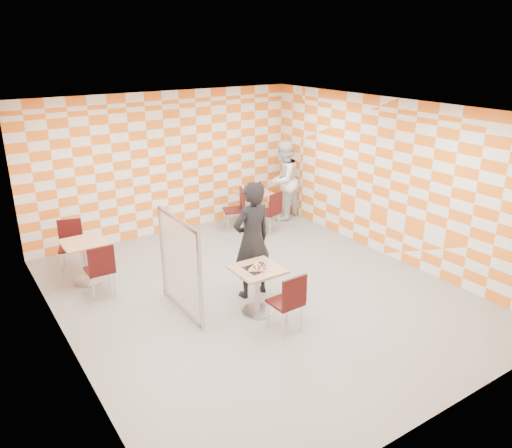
# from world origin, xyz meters

# --- Properties ---
(room_shell) EXTENTS (7.00, 7.00, 7.00)m
(room_shell) POSITION_xyz_m (0.00, 0.54, 1.50)
(room_shell) COLOR gray
(room_shell) RESTS_ON ground
(main_table) EXTENTS (0.70, 0.70, 0.75)m
(main_table) POSITION_xyz_m (-0.34, -0.50, 0.51)
(main_table) COLOR tan
(main_table) RESTS_ON ground
(second_table) EXTENTS (0.70, 0.70, 0.75)m
(second_table) POSITION_xyz_m (1.78, 2.79, 0.51)
(second_table) COLOR tan
(second_table) RESTS_ON ground
(empty_table) EXTENTS (0.70, 0.70, 0.75)m
(empty_table) POSITION_xyz_m (-2.22, 1.99, 0.51)
(empty_table) COLOR tan
(empty_table) RESTS_ON ground
(chair_main_front) EXTENTS (0.43, 0.44, 0.92)m
(chair_main_front) POSITION_xyz_m (-0.28, -1.23, 0.54)
(chair_main_front) COLOR #370B0B
(chair_main_front) RESTS_ON ground
(chair_second_front) EXTENTS (0.54, 0.54, 0.92)m
(chair_second_front) POSITION_xyz_m (1.78, 2.13, 0.54)
(chair_second_front) COLOR #370B0B
(chair_second_front) RESTS_ON ground
(chair_second_side) EXTENTS (0.55, 0.54, 0.92)m
(chair_second_side) POSITION_xyz_m (1.30, 2.74, 0.54)
(chair_second_side) COLOR #370B0B
(chair_second_side) RESTS_ON ground
(chair_empty_near) EXTENTS (0.43, 0.44, 0.92)m
(chair_empty_near) POSITION_xyz_m (-2.17, 1.29, 0.54)
(chair_empty_near) COLOR #370B0B
(chair_empty_near) RESTS_ON ground
(chair_empty_far) EXTENTS (0.53, 0.54, 0.92)m
(chair_empty_far) POSITION_xyz_m (-2.29, 2.68, 0.54)
(chair_empty_far) COLOR #370B0B
(chair_empty_far) RESTS_ON ground
(partition) EXTENTS (0.08, 1.38, 1.55)m
(partition) POSITION_xyz_m (-1.29, 0.16, 0.79)
(partition) COLOR white
(partition) RESTS_ON ground
(man_dark) EXTENTS (0.74, 0.51, 1.93)m
(man_dark) POSITION_xyz_m (-0.09, 0.04, 0.97)
(man_dark) COLOR black
(man_dark) RESTS_ON ground
(man_white) EXTENTS (1.10, 1.00, 1.85)m
(man_white) POSITION_xyz_m (2.55, 2.77, 0.93)
(man_white) COLOR white
(man_white) RESTS_ON ground
(pizza_on_foil) EXTENTS (0.40, 0.40, 0.04)m
(pizza_on_foil) POSITION_xyz_m (-0.34, -0.52, 0.77)
(pizza_on_foil) COLOR silver
(pizza_on_foil) RESTS_ON main_table
(sport_bottle) EXTENTS (0.06, 0.06, 0.20)m
(sport_bottle) POSITION_xyz_m (1.59, 2.89, 0.84)
(sport_bottle) COLOR white
(sport_bottle) RESTS_ON second_table
(soda_bottle) EXTENTS (0.07, 0.07, 0.23)m
(soda_bottle) POSITION_xyz_m (1.96, 2.84, 0.85)
(soda_bottle) COLOR black
(soda_bottle) RESTS_ON second_table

